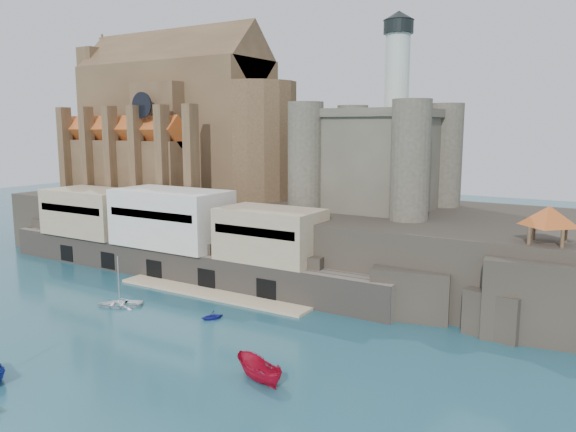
% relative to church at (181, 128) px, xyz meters
% --- Properties ---
extents(ground, '(300.00, 300.00, 0.00)m').
position_rel_church_xyz_m(ground, '(24.13, -41.85, -22.13)').
color(ground, '#1A4858').
rests_on(ground, ground).
extents(promontory, '(100.00, 36.00, 10.00)m').
position_rel_church_xyz_m(promontory, '(23.94, -2.48, -17.20)').
color(promontory, black).
rests_on(promontory, ground).
extents(quay, '(70.00, 12.00, 13.05)m').
position_rel_church_xyz_m(quay, '(13.94, -18.78, -16.06)').
color(quay, '#6C6256').
rests_on(quay, ground).
extents(church, '(47.00, 25.93, 30.51)m').
position_rel_church_xyz_m(church, '(0.00, 0.00, 0.00)').
color(church, brown).
rests_on(church, promontory).
extents(castle_keep, '(21.20, 21.20, 29.30)m').
position_rel_church_xyz_m(castle_keep, '(40.21, -0.78, -3.81)').
color(castle_keep, '#4D493C').
rests_on(castle_keep, promontory).
extents(rock_outcrop, '(14.50, 10.50, 8.70)m').
position_rel_church_xyz_m(rock_outcrop, '(66.13, -16.01, -18.11)').
color(rock_outcrop, black).
rests_on(rock_outcrop, ground).
extents(pavilion, '(6.40, 6.40, 5.40)m').
position_rel_church_xyz_m(pavilion, '(66.13, -15.85, -9.40)').
color(pavilion, brown).
rests_on(pavilion, rock_outcrop).
extents(boat_5, '(2.86, 2.82, 5.84)m').
position_rel_church_xyz_m(boat_5, '(46.36, -41.85, -22.13)').
color(boat_5, '#A80C26').
rests_on(boat_5, ground).
extents(boat_6, '(3.25, 3.92, 5.58)m').
position_rel_church_xyz_m(boat_6, '(19.37, -33.68, -22.13)').
color(boat_6, white).
rests_on(boat_6, ground).
extents(boat_7, '(2.66, 2.39, 2.63)m').
position_rel_church_xyz_m(boat_7, '(32.53, -31.42, -22.13)').
color(boat_7, navy).
rests_on(boat_7, ground).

